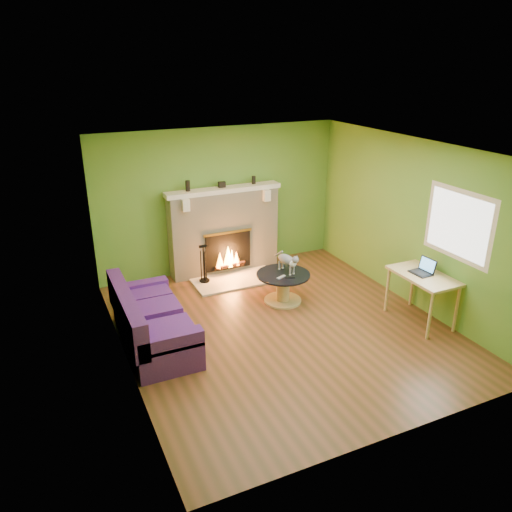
{
  "coord_description": "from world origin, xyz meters",
  "views": [
    {
      "loc": [
        -3.04,
        -5.67,
        3.72
      ],
      "look_at": [
        -0.25,
        0.4,
        1.03
      ],
      "focal_mm": 35.0,
      "sensor_mm": 36.0,
      "label": 1
    }
  ],
  "objects": [
    {
      "name": "floor",
      "position": [
        0.0,
        0.0,
        0.0
      ],
      "size": [
        5.0,
        5.0,
        0.0
      ],
      "primitive_type": "plane",
      "color": "brown",
      "rests_on": "ground"
    },
    {
      "name": "ceiling",
      "position": [
        0.0,
        0.0,
        2.6
      ],
      "size": [
        5.0,
        5.0,
        0.0
      ],
      "primitive_type": "plane",
      "rotation": [
        3.14,
        0.0,
        0.0
      ],
      "color": "white",
      "rests_on": "wall_back"
    },
    {
      "name": "wall_back",
      "position": [
        0.0,
        2.5,
        1.3
      ],
      "size": [
        5.0,
        0.0,
        5.0
      ],
      "primitive_type": "plane",
      "rotation": [
        1.57,
        0.0,
        0.0
      ],
      "color": "#54912F",
      "rests_on": "floor"
    },
    {
      "name": "wall_front",
      "position": [
        0.0,
        -2.5,
        1.3
      ],
      "size": [
        5.0,
        0.0,
        5.0
      ],
      "primitive_type": "plane",
      "rotation": [
        -1.57,
        0.0,
        0.0
      ],
      "color": "#54912F",
      "rests_on": "floor"
    },
    {
      "name": "wall_left",
      "position": [
        -2.25,
        0.0,
        1.3
      ],
      "size": [
        0.0,
        5.0,
        5.0
      ],
      "primitive_type": "plane",
      "rotation": [
        1.57,
        0.0,
        1.57
      ],
      "color": "#54912F",
      "rests_on": "floor"
    },
    {
      "name": "wall_right",
      "position": [
        2.25,
        0.0,
        1.3
      ],
      "size": [
        0.0,
        5.0,
        5.0
      ],
      "primitive_type": "plane",
      "rotation": [
        1.57,
        0.0,
        -1.57
      ],
      "color": "#54912F",
      "rests_on": "floor"
    },
    {
      "name": "window_frame",
      "position": [
        2.24,
        -0.9,
        1.55
      ],
      "size": [
        0.0,
        1.2,
        1.2
      ],
      "primitive_type": "plane",
      "rotation": [
        1.57,
        0.0,
        -1.57
      ],
      "color": "silver",
      "rests_on": "wall_right"
    },
    {
      "name": "window_pane",
      "position": [
        2.23,
        -0.9,
        1.55
      ],
      "size": [
        0.0,
        1.06,
        1.06
      ],
      "primitive_type": "plane",
      "rotation": [
        1.57,
        0.0,
        -1.57
      ],
      "color": "white",
      "rests_on": "wall_right"
    },
    {
      "name": "fireplace",
      "position": [
        0.0,
        2.32,
        0.77
      ],
      "size": [
        2.1,
        0.46,
        1.58
      ],
      "color": "beige",
      "rests_on": "floor"
    },
    {
      "name": "hearth",
      "position": [
        0.0,
        1.8,
        0.01
      ],
      "size": [
        1.5,
        0.75,
        0.03
      ],
      "primitive_type": "cube",
      "color": "beige",
      "rests_on": "floor"
    },
    {
      "name": "mantel",
      "position": [
        0.0,
        2.3,
        1.54
      ],
      "size": [
        2.1,
        0.28,
        0.08
      ],
      "primitive_type": "cube",
      "color": "white",
      "rests_on": "fireplace"
    },
    {
      "name": "sofa",
      "position": [
        -1.86,
        0.37,
        0.32
      ],
      "size": [
        0.87,
        1.84,
        0.83
      ],
      "color": "#451B69",
      "rests_on": "floor"
    },
    {
      "name": "coffee_table",
      "position": [
        0.39,
        0.74,
        0.28
      ],
      "size": [
        0.86,
        0.86,
        0.49
      ],
      "color": "tan",
      "rests_on": "floor"
    },
    {
      "name": "desk",
      "position": [
        1.95,
        -0.68,
        0.67
      ],
      "size": [
        0.6,
        1.03,
        0.76
      ],
      "color": "tan",
      "rests_on": "floor"
    },
    {
      "name": "cat",
      "position": [
        0.47,
        0.79,
        0.66
      ],
      "size": [
        0.31,
        0.58,
        0.35
      ],
      "primitive_type": null,
      "rotation": [
        0.0,
        0.0,
        0.19
      ],
      "color": "slate",
      "rests_on": "coffee_table"
    },
    {
      "name": "remote_silver",
      "position": [
        0.29,
        0.62,
        0.5
      ],
      "size": [
        0.17,
        0.11,
        0.02
      ],
      "primitive_type": "cube",
      "rotation": [
        0.0,
        0.0,
        0.38
      ],
      "color": "#969699",
      "rests_on": "coffee_table"
    },
    {
      "name": "remote_black",
      "position": [
        0.41,
        0.56,
        0.5
      ],
      "size": [
        0.16,
        0.1,
        0.02
      ],
      "primitive_type": "cube",
      "rotation": [
        0.0,
        0.0,
        -0.4
      ],
      "color": "black",
      "rests_on": "coffee_table"
    },
    {
      "name": "laptop",
      "position": [
        1.93,
        -0.63,
        0.87
      ],
      "size": [
        0.28,
        0.32,
        0.23
      ],
      "primitive_type": null,
      "rotation": [
        0.0,
        0.0,
        0.06
      ],
      "color": "black",
      "rests_on": "desk"
    },
    {
      "name": "fire_tools",
      "position": [
        -0.53,
        1.95,
        0.37
      ],
      "size": [
        0.18,
        0.18,
        0.69
      ],
      "primitive_type": null,
      "color": "black",
      "rests_on": "hearth"
    },
    {
      "name": "mantel_vase_left",
      "position": [
        -0.63,
        2.33,
        1.67
      ],
      "size": [
        0.08,
        0.08,
        0.18
      ],
      "primitive_type": "cylinder",
      "color": "black",
      "rests_on": "mantel"
    },
    {
      "name": "mantel_vase_right",
      "position": [
        0.59,
        2.33,
        1.65
      ],
      "size": [
        0.07,
        0.07,
        0.14
      ],
      "primitive_type": "cylinder",
      "color": "black",
      "rests_on": "mantel"
    },
    {
      "name": "mantel_box",
      "position": [
        -0.02,
        2.33,
        1.63
      ],
      "size": [
        0.12,
        0.08,
        0.1
      ],
      "primitive_type": "cube",
      "color": "black",
      "rests_on": "mantel"
    }
  ]
}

